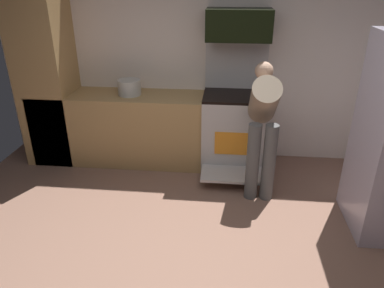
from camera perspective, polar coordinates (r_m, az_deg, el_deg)
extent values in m
cube|color=#845F4E|center=(3.21, -2.24, -19.73)|extent=(5.20, 4.80, 0.02)
cube|color=silver|center=(4.70, 1.48, 13.42)|extent=(5.20, 0.12, 2.60)
cube|color=tan|center=(4.76, -9.85, 2.49)|extent=(2.40, 0.60, 0.90)
cube|color=tan|center=(4.94, -21.79, 9.25)|extent=(0.60, 0.60, 2.10)
cube|color=#BDB8B6|center=(4.58, 6.52, 1.89)|extent=(0.76, 0.64, 0.92)
cube|color=black|center=(4.41, 6.82, 7.57)|extent=(0.76, 0.64, 0.03)
cube|color=#BDB8B6|center=(4.61, 7.00, 12.45)|extent=(0.76, 0.06, 0.61)
cube|color=orange|center=(4.28, 6.52, 0.05)|extent=(0.44, 0.01, 0.28)
cube|color=#BDB8B6|center=(4.26, 6.33, -4.78)|extent=(0.72, 0.38, 0.03)
cube|color=black|center=(4.34, 7.37, 18.10)|extent=(0.74, 0.38, 0.35)
cylinder|color=#555555|center=(3.93, 9.53, -2.83)|extent=(0.14, 0.14, 0.87)
cylinder|color=#555555|center=(3.94, 12.00, -2.92)|extent=(0.14, 0.14, 0.87)
cylinder|color=gray|center=(3.89, 11.28, 6.74)|extent=(0.30, 0.63, 0.60)
sphere|color=tan|center=(4.08, 11.28, 11.21)|extent=(0.20, 0.20, 0.20)
cylinder|color=beige|center=(4.57, -9.81, 8.77)|extent=(0.28, 0.28, 0.19)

